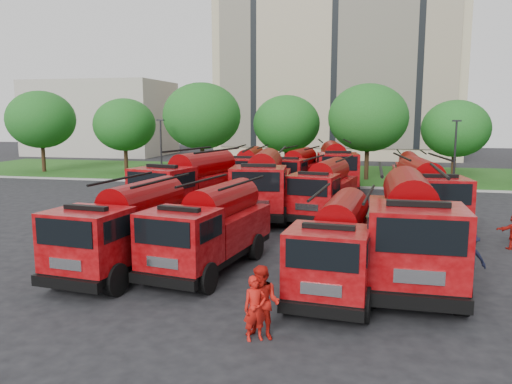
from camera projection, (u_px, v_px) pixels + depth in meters
ground at (223, 244)px, 21.28m from camera, size 140.00×140.00×0.00m
lawn at (300, 174)px, 46.39m from camera, size 70.00×16.00×0.12m
curb at (287, 185)px, 38.56m from camera, size 70.00×0.30×0.14m
apartment_building at (338, 61)px, 65.26m from camera, size 30.00×14.18×25.00m
side_building at (102, 118)px, 69.28m from camera, size 18.00×12.00×10.00m
tree_0 at (41, 120)px, 46.78m from camera, size 6.30×6.30×7.70m
tree_1 at (125, 125)px, 46.14m from camera, size 5.71×5.71×6.98m
tree_2 at (202, 116)px, 42.90m from camera, size 6.72×6.72×8.22m
tree_3 at (287, 124)px, 43.96m from camera, size 5.88×5.88×7.19m
tree_4 at (368, 118)px, 40.96m from camera, size 6.55×6.55×8.01m
tree_5 at (456, 129)px, 40.60m from camera, size 5.46×5.46×6.68m
lamp_post_0 at (161, 148)px, 39.54m from camera, size 0.60×0.25×5.11m
lamp_post_1 at (455, 152)px, 34.95m from camera, size 0.60×0.25×5.11m
fire_truck_0 at (128, 227)px, 17.53m from camera, size 3.06×6.90×3.04m
fire_truck_1 at (211, 228)px, 17.66m from camera, size 3.28×6.76×2.95m
fire_truck_2 at (339, 245)px, 15.46m from camera, size 2.77×6.50×2.88m
fire_truck_3 at (409, 228)px, 16.41m from camera, size 2.92×7.71×3.49m
fire_truck_4 at (192, 185)px, 26.53m from camera, size 4.37×8.02×3.47m
fire_truck_5 at (264, 184)px, 27.02m from camera, size 3.40×7.87×3.48m
fire_truck_6 at (324, 189)px, 26.47m from camera, size 3.41×6.99×3.05m
fire_truck_7 at (424, 195)px, 23.83m from camera, size 3.31×7.54×3.33m
fire_truck_8 at (249, 170)px, 35.58m from camera, size 2.66×6.87×3.09m
fire_truck_9 at (297, 171)px, 34.91m from camera, size 3.26×7.00×3.07m
fire_truck_10 at (334, 167)px, 35.71m from camera, size 3.70×7.96×3.49m
fire_truck_11 at (411, 175)px, 33.31m from camera, size 2.39×6.39×2.90m
firefighter_0 at (255, 340)px, 12.21m from camera, size 0.73×0.67×1.62m
firefighter_1 at (263, 338)px, 12.28m from camera, size 0.97×0.64×1.84m
firefighter_3 at (466, 286)px, 16.04m from camera, size 1.25×0.78×1.81m
firefighter_4 at (243, 254)px, 19.71m from camera, size 0.83×0.86×1.48m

